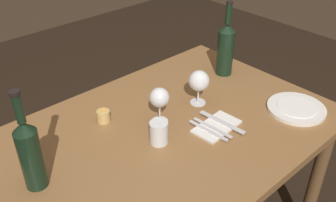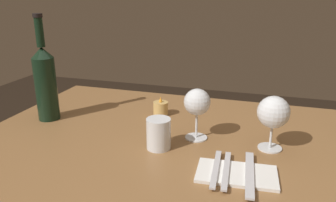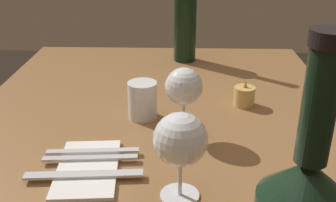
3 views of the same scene
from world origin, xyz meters
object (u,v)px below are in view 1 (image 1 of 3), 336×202
object	(u,v)px
wine_glass_right	(159,99)
water_tumbler	(159,133)
table_knife	(222,122)
folded_napkin	(217,126)
wine_bottle_second	(226,48)
votive_candle	(104,116)
fork_outer	(208,130)
wine_glass_left	(199,81)
dinner_plate	(296,108)
wine_bottle	(30,152)
fork_inner	(212,128)

from	to	relation	value
wine_glass_right	water_tumbler	size ratio (longest dim) A/B	1.76
table_knife	wine_glass_right	bearing A→B (deg)	134.33
folded_napkin	wine_bottle_second	bearing A→B (deg)	37.41
wine_bottle_second	table_knife	xyz separation A→B (m)	(-0.32, -0.27, -0.12)
votive_candle	fork_outer	distance (m)	0.41
water_tumbler	fork_outer	bearing A→B (deg)	-25.45
wine_glass_left	dinner_plate	size ratio (longest dim) A/B	0.64
wine_bottle	table_knife	bearing A→B (deg)	-15.02
water_tumbler	table_knife	bearing A→B (deg)	-18.07
wine_bottle_second	fork_inner	world-z (taller)	wine_bottle_second
dinner_plate	fork_inner	size ratio (longest dim) A/B	1.32
votive_candle	dinner_plate	distance (m)	0.79
wine_glass_right	wine_bottle	bearing A→B (deg)	179.29
wine_glass_right	water_tumbler	distance (m)	0.14
wine_bottle	wine_bottle_second	size ratio (longest dim) A/B	0.98
dinner_plate	folded_napkin	distance (m)	0.36
votive_candle	folded_napkin	size ratio (longest dim) A/B	0.34
water_tumbler	folded_napkin	bearing A→B (deg)	-20.30
wine_glass_right	table_knife	size ratio (longest dim) A/B	0.72
wine_bottle_second	votive_candle	size ratio (longest dim) A/B	5.31
table_knife	wine_bottle	bearing A→B (deg)	164.98
wine_bottle_second	folded_napkin	xyz separation A→B (m)	(-0.35, -0.27, -0.13)
fork_outer	table_knife	xyz separation A→B (m)	(0.08, 0.00, 0.00)
wine_glass_left	fork_inner	xyz separation A→B (m)	(-0.10, -0.17, -0.10)
wine_bottle_second	dinner_plate	size ratio (longest dim) A/B	1.49
fork_outer	table_knife	distance (m)	0.08
wine_bottle	table_knife	world-z (taller)	wine_bottle
water_tumbler	fork_outer	xyz separation A→B (m)	(0.17, -0.08, -0.03)
votive_candle	fork_inner	size ratio (longest dim) A/B	0.37
fork_inner	folded_napkin	bearing A→B (deg)	0.00
dinner_plate	wine_glass_right	bearing A→B (deg)	146.40
wine_glass_left	votive_candle	xyz separation A→B (m)	(-0.37, 0.16, -0.08)
folded_napkin	fork_outer	xyz separation A→B (m)	(-0.05, 0.00, 0.01)
dinner_plate	folded_napkin	bearing A→B (deg)	157.21
wine_bottle_second	dinner_plate	xyz separation A→B (m)	(-0.02, -0.41, -0.13)
wine_glass_left	wine_bottle_second	bearing A→B (deg)	19.65
wine_bottle_second	fork_inner	distance (m)	0.48
folded_napkin	votive_candle	bearing A→B (deg)	132.43
water_tumbler	dinner_plate	distance (m)	0.60
wine_bottle	wine_bottle_second	bearing A→B (deg)	5.01
votive_candle	folded_napkin	xyz separation A→B (m)	(0.30, -0.33, -0.02)
wine_glass_right	dinner_plate	world-z (taller)	wine_glass_right
dinner_plate	fork_outer	bearing A→B (deg)	159.92
wine_bottle_second	folded_napkin	bearing A→B (deg)	-142.59
water_tumbler	dinner_plate	xyz separation A→B (m)	(0.56, -0.22, -0.03)
fork_inner	table_knife	distance (m)	0.05
wine_glass_left	dinner_plate	bearing A→B (deg)	-49.79
wine_bottle_second	water_tumbler	world-z (taller)	wine_bottle_second
wine_bottle	fork_outer	world-z (taller)	wine_bottle
votive_candle	folded_napkin	world-z (taller)	votive_candle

